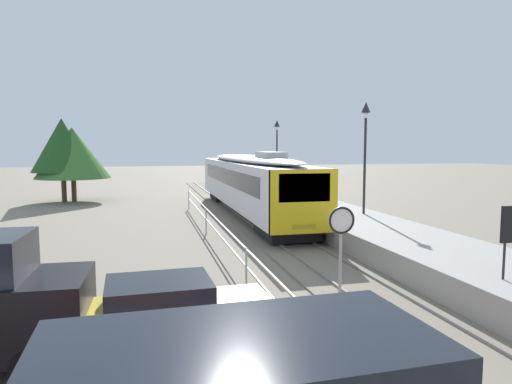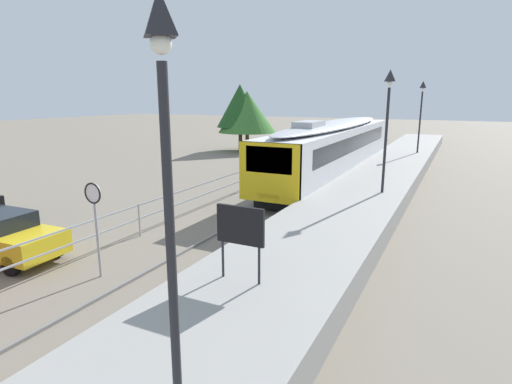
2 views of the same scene
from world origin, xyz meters
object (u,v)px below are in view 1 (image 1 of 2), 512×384
speed_limit_sign (341,237)px  parked_hatchback_yellow (169,316)px  platform_lamp_mid_platform (365,136)px  platform_lamp_far_end (277,141)px  commuter_train (249,180)px

speed_limit_sign → parked_hatchback_yellow: speed_limit_sign is taller
platform_lamp_mid_platform → parked_hatchback_yellow: 15.42m
platform_lamp_mid_platform → platform_lamp_far_end: (0.00, 15.15, 0.00)m
commuter_train → speed_limit_sign: size_ratio=7.12×
platform_lamp_mid_platform → parked_hatchback_yellow: size_ratio=1.31×
parked_hatchback_yellow → platform_lamp_far_end: bearing=69.6°
commuter_train → platform_lamp_far_end: 9.78m
platform_lamp_far_end → commuter_train: bearing=-116.2°
commuter_train → platform_lamp_mid_platform: 8.25m
commuter_train → parked_hatchback_yellow: commuter_train is taller
commuter_train → platform_lamp_mid_platform: size_ratio=3.74×
commuter_train → speed_limit_sign: bearing=-96.1°
commuter_train → speed_limit_sign: (-1.87, -17.53, -0.02)m
platform_lamp_mid_platform → platform_lamp_far_end: bearing=90.0°
commuter_train → parked_hatchback_yellow: 18.82m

